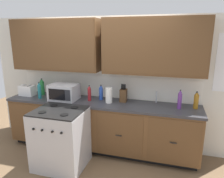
% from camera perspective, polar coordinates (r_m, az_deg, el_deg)
% --- Properties ---
extents(ground_plane, '(8.38, 8.38, 0.00)m').
position_cam_1_polar(ground_plane, '(3.78, -4.67, -18.15)').
color(ground_plane, brown).
extents(wall_unit, '(4.55, 0.40, 2.35)m').
position_cam_1_polar(wall_unit, '(3.67, -2.41, 7.96)').
color(wall_unit, silver).
rests_on(wall_unit, ground_plane).
extents(counter_run, '(3.38, 0.64, 0.92)m').
position_cam_1_polar(counter_run, '(3.80, -3.18, -9.86)').
color(counter_run, black).
rests_on(counter_run, ground_plane).
extents(stove_range, '(0.76, 0.68, 0.95)m').
position_cam_1_polar(stove_range, '(3.46, -13.78, -12.91)').
color(stove_range, '#B7B7BC').
rests_on(stove_range, ground_plane).
extents(microwave, '(0.48, 0.37, 0.28)m').
position_cam_1_polar(microwave, '(3.81, -12.92, -0.80)').
color(microwave, '#B7B7BC').
rests_on(microwave, counter_run).
extents(toaster, '(0.28, 0.18, 0.19)m').
position_cam_1_polar(toaster, '(4.30, -22.06, -0.37)').
color(toaster, white).
rests_on(toaster, counter_run).
extents(knife_block, '(0.11, 0.14, 0.31)m').
position_cam_1_polar(knife_block, '(3.62, 3.12, -1.66)').
color(knife_block, '#52361E').
rests_on(knife_block, counter_run).
extents(sink_faucet, '(0.02, 0.02, 0.20)m').
position_cam_1_polar(sink_faucet, '(3.63, 11.98, -2.16)').
color(sink_faucet, '#B2B5BA').
rests_on(sink_faucet, counter_run).
extents(paper_towel_roll, '(0.12, 0.12, 0.26)m').
position_cam_1_polar(paper_towel_roll, '(3.54, -0.85, -1.74)').
color(paper_towel_roll, white).
rests_on(paper_towel_roll, counter_run).
extents(bottle_green, '(0.08, 0.08, 0.32)m').
position_cam_1_polar(bottle_green, '(4.24, -18.49, 0.57)').
color(bottle_green, '#237A38').
rests_on(bottle_green, counter_run).
extents(bottle_red, '(0.06, 0.06, 0.28)m').
position_cam_1_polar(bottle_red, '(3.67, -6.18, -1.16)').
color(bottle_red, maroon).
rests_on(bottle_red, counter_run).
extents(bottle_blue, '(0.07, 0.07, 0.27)m').
position_cam_1_polar(bottle_blue, '(3.72, -3.01, -0.95)').
color(bottle_blue, blue).
rests_on(bottle_blue, counter_run).
extents(bottle_violet, '(0.07, 0.07, 0.31)m').
position_cam_1_polar(bottle_violet, '(3.42, 17.96, -2.75)').
color(bottle_violet, '#663384').
rests_on(bottle_violet, counter_run).
extents(bottle_amber, '(0.07, 0.07, 0.28)m').
position_cam_1_polar(bottle_amber, '(3.51, 21.95, -2.89)').
color(bottle_amber, '#9E6619').
rests_on(bottle_amber, counter_run).
extents(bottle_teal, '(0.06, 0.06, 0.30)m').
position_cam_1_polar(bottle_teal, '(4.01, -19.16, -0.38)').
color(bottle_teal, '#1E707A').
rests_on(bottle_teal, counter_run).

